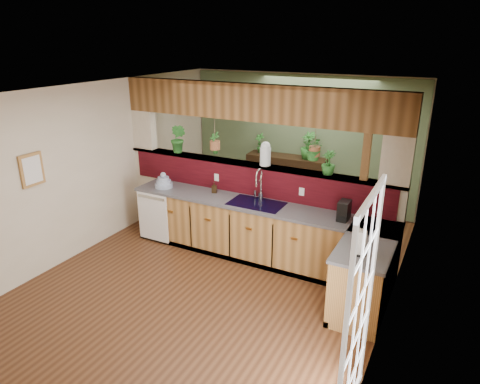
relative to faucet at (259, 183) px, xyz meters
The scene contains 28 objects.
ground 1.64m from the faucet, 101.19° to the right, with size 4.60×7.00×0.01m, color #4C2B17.
ceiling 1.83m from the faucet, 101.19° to the right, with size 4.60×7.00×0.01m, color brown.
wall_back 2.39m from the faucet, 95.36° to the left, with size 4.60×0.02×2.60m, color beige.
wall_left 2.77m from the faucet, 155.93° to the right, with size 0.02×7.00×2.60m, color beige.
wall_right 2.37m from the faucet, 28.48° to the right, with size 0.02×7.00×2.60m, color beige.
pass_through_partition 0.29m from the faucet, 131.20° to the left, with size 4.60×0.21×2.60m.
pass_through_ledge 0.37m from the faucet, 134.97° to the left, with size 4.60×0.21×0.04m, color brown.
header_beam 1.20m from the faucet, 134.97° to the left, with size 4.60×0.15×0.55m, color brown.
sage_backwall 2.37m from the faucet, 95.41° to the left, with size 4.55×0.02×2.55m, color #566F4B.
countertop 0.98m from the faucet, 22.79° to the right, with size 4.14×1.52×0.90m.
dishwasher 1.90m from the faucet, 164.75° to the right, with size 0.58×0.03×0.82m.
navy_sink 0.38m from the faucet, 79.86° to the right, with size 0.82×0.50×0.18m.
french_door 3.18m from the faucet, 49.85° to the right, with size 0.06×1.02×2.16m, color white.
framed_print 3.18m from the faucet, 142.32° to the right, with size 0.04×0.35×0.45m.
faucet is the anchor object (origin of this frame).
dish_stack 1.67m from the faucet, behind, with size 0.30×0.30×0.26m.
soap_dispenser 0.80m from the faucet, behind, with size 0.08×0.08×0.17m, color #332412.
coffee_maker 1.35m from the faucet, ahead, with size 0.14×0.24×0.27m.
paper_towel 2.03m from the faucet, 30.34° to the right, with size 0.15×0.15×0.32m.
glass_jar 0.46m from the faucet, 93.15° to the left, with size 0.17×0.17×0.37m.
ledge_plant_left 1.69m from the faucet, behind, with size 0.27×0.22×0.49m, color #256423.
ledge_plant_right 1.07m from the faucet, 12.97° to the left, with size 0.20×0.20×0.35m, color #256423.
hanging_plant_a 1.09m from the faucet, 166.07° to the left, with size 0.22×0.18×0.52m.
hanging_plant_b 1.07m from the faucet, 16.50° to the left, with size 0.36×0.33×0.46m.
shelving_console 2.26m from the faucet, 100.69° to the left, with size 1.57×0.42×1.05m, color black.
shelf_plant_a 2.34m from the faucet, 114.97° to the left, with size 0.21×0.14×0.40m, color #256423.
shelf_plant_b 2.13m from the faucet, 89.19° to the left, with size 0.29×0.29×0.52m, color #256423.
floor_plant 1.68m from the faucet, 74.70° to the left, with size 0.64×0.56×0.71m, color #256423.
Camera 1 is at (2.77, -4.39, 3.25)m, focal length 32.00 mm.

